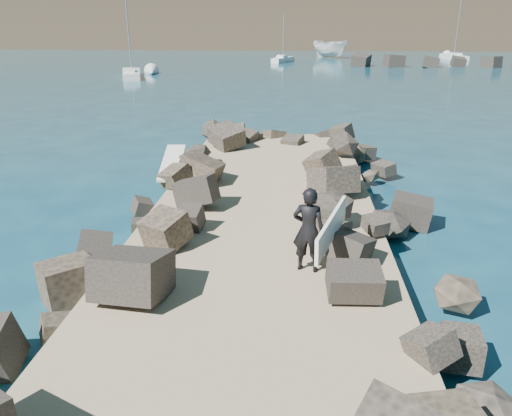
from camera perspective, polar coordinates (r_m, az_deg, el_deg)
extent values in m
plane|color=#0F384C|center=(12.46, 0.38, -4.86)|extent=(800.00, 800.00, 0.00)
cube|color=#8C7759|center=(10.55, -0.46, -8.03)|extent=(6.00, 26.00, 0.60)
cube|color=black|center=(11.50, -14.84, -5.12)|extent=(2.60, 22.00, 1.00)
cube|color=black|center=(11.06, 15.02, -6.21)|extent=(2.60, 22.00, 1.00)
cube|color=silver|center=(16.11, -9.56, 4.76)|extent=(0.84, 2.48, 0.08)
imported|color=silver|center=(82.45, 8.47, 17.58)|extent=(6.57, 7.25, 2.76)
imported|color=black|center=(9.93, 6.01, -2.50)|extent=(0.71, 0.54, 1.76)
cube|color=white|center=(9.93, 8.62, -2.31)|extent=(0.72, 2.10, 0.68)
cube|color=silver|center=(83.67, 21.66, 15.68)|extent=(2.47, 7.37, 0.80)
cylinder|color=gray|center=(83.51, 22.06, 18.62)|extent=(0.12, 0.12, 7.95)
cube|color=silver|center=(82.81, 21.87, 15.97)|extent=(1.40, 2.15, 0.44)
cube|color=silver|center=(53.93, -13.99, 14.54)|extent=(3.67, 7.44, 0.80)
cylinder|color=gray|center=(53.69, -14.41, 19.16)|extent=(0.12, 0.12, 8.01)
cube|color=silver|center=(53.10, -14.33, 14.97)|extent=(1.71, 2.29, 0.44)
cube|color=silver|center=(112.74, 21.87, 16.57)|extent=(3.79, 5.52, 0.80)
cylinder|color=gray|center=(112.64, 22.11, 18.30)|extent=(0.12, 0.12, 6.18)
cube|color=silver|center=(112.16, 21.99, 16.80)|extent=(1.55, 1.81, 0.44)
cube|color=silver|center=(72.66, 3.10, 16.50)|extent=(3.15, 5.31, 0.80)
cylinder|color=gray|center=(72.50, 3.15, 19.06)|extent=(0.12, 0.12, 5.81)
cube|color=silver|center=(72.04, 3.09, 16.86)|extent=(1.36, 1.69, 0.44)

